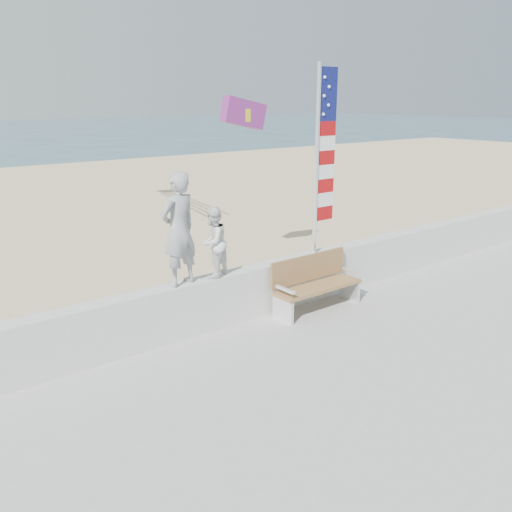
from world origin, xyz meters
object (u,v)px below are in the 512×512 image
object	(u,v)px
adult	(179,229)
flag	(322,153)
bench	(315,282)
child	(213,242)

from	to	relation	value
adult	flag	size ratio (longest dim) A/B	0.52
adult	bench	size ratio (longest dim) A/B	1.01
child	bench	distance (m)	2.21
child	bench	xyz separation A→B (m)	(1.92, -0.45, -0.98)
bench	flag	size ratio (longest dim) A/B	0.51
adult	bench	distance (m)	2.91
child	bench	bearing A→B (deg)	142.87
adult	flag	distance (m)	3.25
child	adult	bearing A→B (deg)	-23.84
child	bench	world-z (taller)	child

